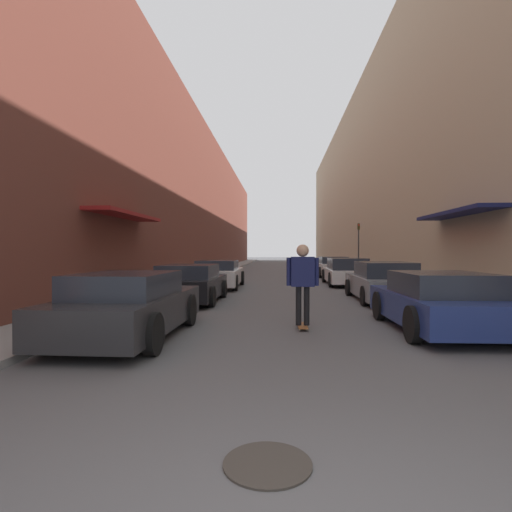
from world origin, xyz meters
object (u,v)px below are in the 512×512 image
parked_car_left_0 (129,306)px  traffic_light (359,242)px  parked_car_right_0 (439,302)px  parked_car_right_3 (333,267)px  manhole_cover (268,464)px  parked_car_right_2 (347,272)px  parked_car_left_2 (218,274)px  parked_car_right_1 (383,282)px  parked_car_left_1 (190,284)px  skateboarder (303,277)px

parked_car_left_0 → traffic_light: traffic_light is taller
parked_car_right_0 → parked_car_right_3: bearing=89.9°
parked_car_right_3 → parked_car_right_0: bearing=-90.1°
parked_car_right_3 → manhole_cover: size_ratio=6.07×
parked_car_right_2 → parked_car_right_3: 5.98m
parked_car_left_0 → manhole_cover: (2.79, -4.36, -0.61)m
parked_car_left_2 → manhole_cover: (2.69, -14.85, -0.61)m
parked_car_right_1 → manhole_cover: bearing=-108.7°
parked_car_left_0 → manhole_cover: parked_car_left_0 is taller
parked_car_left_2 → manhole_cover: size_ratio=6.67×
parked_car_left_0 → parked_car_right_0: parked_car_left_0 is taller
parked_car_left_1 → manhole_cover: 10.19m
parked_car_left_0 → parked_car_right_0: 6.28m
traffic_light → parked_car_right_1: bearing=-98.1°
parked_car_right_3 → manhole_cover: 22.87m
parked_car_left_0 → parked_car_right_0: (6.19, 1.05, -0.02)m
parked_car_right_1 → traffic_light: bearing=81.9°
parked_car_right_2 → manhole_cover: bearing=-101.4°
parked_car_left_1 → traffic_light: (8.61, 16.34, 1.70)m
parked_car_left_2 → parked_car_right_0: parked_car_left_2 is taller
parked_car_right_1 → skateboarder: size_ratio=2.51×
parked_car_left_0 → manhole_cover: 5.21m
parked_car_right_3 → manhole_cover: bearing=-98.7°
skateboarder → parked_car_right_0: bearing=-1.8°
parked_car_left_1 → parked_car_right_1: size_ratio=0.89×
skateboarder → parked_car_left_0: bearing=-161.4°
parked_car_right_1 → parked_car_right_2: 6.15m
parked_car_left_1 → parked_car_left_2: size_ratio=0.86×
parked_car_right_0 → manhole_cover: size_ratio=5.73×
parked_car_right_1 → traffic_light: (2.23, 15.64, 1.67)m
parked_car_right_3 → parked_car_left_1: bearing=-116.1°
parked_car_right_0 → parked_car_right_2: (-0.06, 11.21, 0.03)m
parked_car_right_0 → manhole_cover: parked_car_right_0 is taller
parked_car_left_2 → parked_car_right_3: (6.14, 7.75, 0.02)m
parked_car_right_3 → manhole_cover: (-3.45, -22.60, -0.63)m
parked_car_left_1 → manhole_cover: parked_car_left_1 is taller
parked_car_right_1 → parked_car_right_2: bearing=91.8°
parked_car_left_1 → parked_car_right_3: parked_car_right_3 is taller
parked_car_left_2 → manhole_cover: parked_car_left_2 is taller
parked_car_right_0 → skateboarder: (-2.82, 0.09, 0.51)m
parked_car_right_1 → parked_car_right_3: (-0.09, 12.13, 0.01)m
parked_car_left_1 → parked_car_left_2: parked_car_left_2 is taller
parked_car_right_2 → parked_car_right_1: bearing=-88.2°
parked_car_left_0 → traffic_light: 23.43m
parked_car_left_1 → parked_car_right_1: bearing=6.3°
parked_car_right_3 → manhole_cover: parked_car_right_3 is taller
skateboarder → manhole_cover: (-0.58, -5.50, -1.11)m
manhole_cover → parked_car_left_0: bearing=122.6°
parked_car_right_0 → manhole_cover: 6.42m
parked_car_left_0 → parked_car_right_3: size_ratio=0.98×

